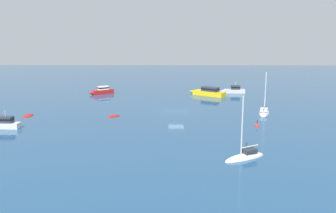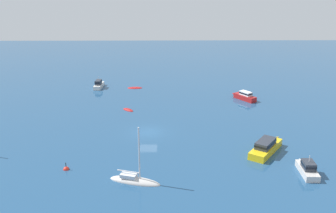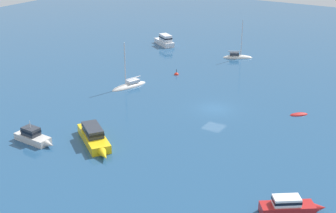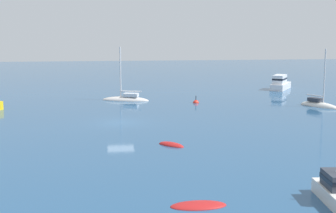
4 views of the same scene
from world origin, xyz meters
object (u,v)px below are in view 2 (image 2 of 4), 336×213
(channel_buoy, at_px, (66,169))
(rib, at_px, (128,110))
(skiff, at_px, (135,88))
(launch_1, at_px, (307,168))
(powerboat, at_px, (266,146))
(launch_2, at_px, (99,84))
(powerboat_1, at_px, (244,96))
(sailboat, at_px, (135,181))

(channel_buoy, bearing_deg, rib, 75.22)
(skiff, height_order, launch_1, launch_1)
(rib, xyz_separation_m, channel_buoy, (-5.40, -20.45, 0.01))
(channel_buoy, bearing_deg, powerboat, 10.36)
(launch_1, bearing_deg, launch_2, 40.93)
(launch_2, height_order, channel_buoy, launch_2)
(powerboat_1, xyz_separation_m, launch_2, (-27.19, 8.17, -0.03))
(powerboat_1, xyz_separation_m, channel_buoy, (-25.66, -25.96, -0.65))
(rib, relative_size, skiff, 0.77)
(powerboat_1, distance_m, launch_1, 27.20)
(powerboat, bearing_deg, rib, 84.84)
(rib, relative_size, powerboat_1, 0.45)
(powerboat_1, bearing_deg, launch_1, 147.90)
(powerboat_1, height_order, sailboat, sailboat)
(powerboat, xyz_separation_m, powerboat_1, (1.44, 21.53, -0.07))
(powerboat, xyz_separation_m, launch_1, (3.20, -5.61, -0.10))
(rib, bearing_deg, powerboat_1, -119.63)
(rib, distance_m, skiff, 13.06)
(powerboat, relative_size, skiff, 2.55)
(powerboat, distance_m, skiff, 34.54)
(skiff, distance_m, channel_buoy, 33.98)
(skiff, bearing_deg, sailboat, -87.08)
(sailboat, relative_size, launch_1, 1.34)
(rib, distance_m, channel_buoy, 21.15)
(launch_2, xyz_separation_m, channel_buoy, (1.53, -34.13, -0.62))
(skiff, xyz_separation_m, launch_1, (21.81, -34.69, 0.62))
(powerboat, height_order, launch_1, launch_1)
(sailboat, bearing_deg, launch_2, 121.27)
(sailboat, height_order, channel_buoy, sailboat)
(launch_1, bearing_deg, powerboat_1, 5.29)
(rib, xyz_separation_m, skiff, (0.20, 13.06, 0.00))
(powerboat_1, relative_size, launch_2, 0.95)
(powerboat, distance_m, channel_buoy, 24.63)
(powerboat_1, bearing_deg, skiff, 33.58)
(sailboat, bearing_deg, launch_1, 21.70)
(powerboat, distance_m, sailboat, 17.73)
(sailboat, height_order, launch_1, sailboat)
(powerboat, xyz_separation_m, rib, (-18.82, 16.02, -0.72))
(powerboat, height_order, rib, powerboat)
(skiff, relative_size, launch_1, 0.57)
(rib, distance_m, launch_2, 15.34)
(sailboat, relative_size, channel_buoy, 5.79)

